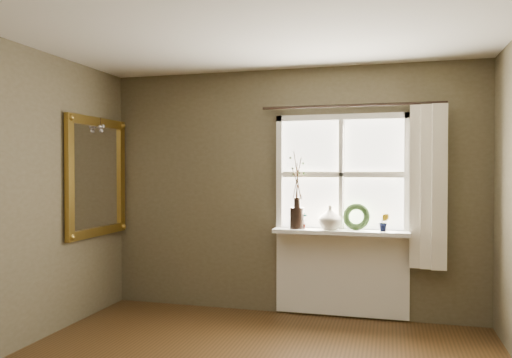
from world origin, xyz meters
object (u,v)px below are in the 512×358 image
object	(u,v)px
dark_jug	(297,218)
wreath	(356,220)
cream_vase	(330,218)
gilt_mirror	(97,176)

from	to	relation	value
dark_jug	wreath	size ratio (longest dim) A/B	0.79
cream_vase	dark_jug	bearing A→B (deg)	180.00
gilt_mirror	wreath	bearing A→B (deg)	9.77
cream_vase	wreath	size ratio (longest dim) A/B	0.89
dark_jug	wreath	bearing A→B (deg)	3.81
wreath	gilt_mirror	xyz separation A→B (m)	(-2.67, -0.46, 0.43)
dark_jug	cream_vase	xyz separation A→B (m)	(0.34, 0.00, 0.01)
wreath	dark_jug	bearing A→B (deg)	-167.42
wreath	gilt_mirror	world-z (taller)	gilt_mirror
cream_vase	wreath	distance (m)	0.26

